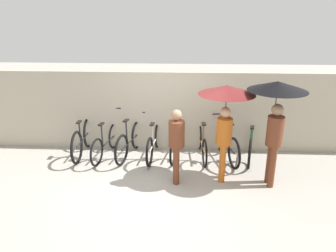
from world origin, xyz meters
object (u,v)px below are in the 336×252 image
Objects in this scene: parked_bicycle_5 at (202,143)px; parked_bicycle_7 at (251,144)px; parked_bicycle_6 at (227,144)px; pedestrian_trailing at (277,103)px; parked_bicycle_2 at (130,141)px; pedestrian_center at (226,104)px; parked_bicycle_4 at (178,142)px; parked_bicycle_1 at (106,142)px; pedestrian_leading at (176,141)px; parked_bicycle_0 at (83,139)px; parked_bicycle_3 at (154,142)px.

parked_bicycle_7 is (1.15, 0.01, 0.00)m from parked_bicycle_5.
parked_bicycle_6 is 0.80× the size of pedestrian_trailing.
pedestrian_center reaches higher than parked_bicycle_2.
parked_bicycle_4 reaches higher than parked_bicycle_5.
parked_bicycle_1 is 0.99× the size of parked_bicycle_5.
parked_bicycle_1 is at bearing 144.77° from pedestrian_leading.
parked_bicycle_7 is at bearing -78.59° from parked_bicycle_1.
parked_bicycle_0 is at bearing 93.63° from parked_bicycle_1.
parked_bicycle_0 is 1.04× the size of parked_bicycle_5.
pedestrian_center is at bearing 154.88° from parked_bicycle_7.
parked_bicycle_5 is 0.85× the size of pedestrian_center.
parked_bicycle_0 reaches higher than parked_bicycle_7.
parked_bicycle_1 is 0.58m from parked_bicycle_2.
pedestrian_center reaches higher than parked_bicycle_6.
parked_bicycle_4 reaches higher than parked_bicycle_3.
parked_bicycle_2 is 3.50m from pedestrian_trailing.
parked_bicycle_1 is at bearing 77.49° from parked_bicycle_6.
pedestrian_center is at bearing -98.73° from parked_bicycle_1.
parked_bicycle_6 is 0.98× the size of parked_bicycle_7.
parked_bicycle_5 is 1.08× the size of pedestrian_leading.
parked_bicycle_0 is 2.88m from parked_bicycle_5.
parked_bicycle_3 is at bearing 151.82° from pedestrian_trailing.
parked_bicycle_0 is at bearing 85.71° from parked_bicycle_5.
pedestrian_trailing is (3.61, -1.08, 1.36)m from parked_bicycle_1.
pedestrian_center reaches higher than parked_bicycle_7.
pedestrian_leading is (1.14, -1.20, 0.52)m from parked_bicycle_2.
pedestrian_leading is (1.72, -1.16, 0.55)m from parked_bicycle_1.
parked_bicycle_5 is 2.20m from pedestrian_trailing.
pedestrian_trailing reaches higher than pedestrian_center.
parked_bicycle_4 is at bearing -73.78° from parked_bicycle_2.
pedestrian_center is 0.95m from pedestrian_trailing.
parked_bicycle_6 is at bearing 43.83° from pedestrian_leading.
parked_bicycle_4 is 1.15m from parked_bicycle_6.
parked_bicycle_5 is at bearing -76.02° from parked_bicycle_2.
pedestrian_leading is at bearing 150.33° from parked_bicycle_5.
pedestrian_leading reaches higher than parked_bicycle_5.
pedestrian_trailing is at bearing -97.01° from parked_bicycle_2.
pedestrian_leading reaches higher than parked_bicycle_7.
parked_bicycle_0 is 1.15m from parked_bicycle_2.
parked_bicycle_1 is 0.98× the size of parked_bicycle_6.
parked_bicycle_0 is 1.01× the size of parked_bicycle_7.
parked_bicycle_5 is at bearing 71.36° from parked_bicycle_6.
parked_bicycle_7 is at bearing -90.08° from parked_bicycle_0.
parked_bicycle_2 is (1.15, -0.03, -0.02)m from parked_bicycle_0.
parked_bicycle_2 is at bearing 86.61° from parked_bicycle_5.
parked_bicycle_6 is at bearing -77.75° from parked_bicycle_2.
parked_bicycle_5 is (2.88, -0.01, -0.05)m from parked_bicycle_0.
pedestrian_trailing is (4.19, -1.15, 1.31)m from parked_bicycle_0.
parked_bicycle_2 is at bearing 103.45° from parked_bicycle_7.
parked_bicycle_6 reaches higher than parked_bicycle_5.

